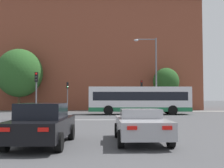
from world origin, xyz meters
TOP-DOWN VIEW (x-y plane):
  - stop_line_strip at (0.00, 19.43)m, footprint 7.63×0.30m
  - far_pavement at (0.00, 34.13)m, footprint 68.48×2.50m
  - brick_civic_building at (-2.22, 45.08)m, footprint 33.79×15.99m
  - car_saloon_left at (-2.02, 7.23)m, footprint 2.04×4.48m
  - car_roadster_right at (1.73, 7.88)m, footprint 2.01×4.31m
  - bus_crossing_lead at (3.88, 27.04)m, footprint 10.81×2.70m
  - traffic_light_far_right at (4.92, 33.34)m, footprint 0.26×0.31m
  - traffic_light_near_left at (-5.42, 19.77)m, footprint 0.26×0.31m
  - traffic_light_far_left at (-4.79, 33.55)m, footprint 0.26×0.31m
  - street_lamp_junction at (5.25, 26.38)m, footprint 2.46×0.36m
  - pedestrian_waiting at (3.52, 34.17)m, footprint 0.43×0.29m
  - tree_by_building at (-11.62, 35.20)m, footprint 6.29×6.29m
  - tree_kerbside at (8.55, 35.20)m, footprint 3.60×3.60m

SIDE VIEW (x-z plane):
  - stop_line_strip at x=0.00m, z-range 0.00..0.01m
  - far_pavement at x=0.00m, z-range 0.00..0.01m
  - car_roadster_right at x=1.73m, z-range 0.02..1.32m
  - car_saloon_left at x=-2.02m, z-range 0.01..1.56m
  - pedestrian_waiting at x=3.52m, z-range 0.13..1.71m
  - bus_crossing_lead at x=3.88m, z-range 0.11..3.06m
  - traffic_light_far_left at x=-4.79m, z-range 0.68..4.55m
  - traffic_light_near_left at x=-5.42m, z-range 0.69..4.57m
  - traffic_light_far_right at x=4.92m, z-range 0.71..4.80m
  - tree_kerbside at x=8.55m, z-range 1.06..7.01m
  - street_lamp_junction at x=5.25m, z-range 0.87..9.07m
  - tree_by_building at x=-11.62m, z-range 0.95..9.45m
  - brick_civic_building at x=-2.22m, z-range -3.36..22.25m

